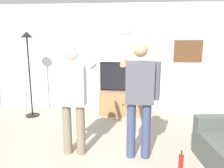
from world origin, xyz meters
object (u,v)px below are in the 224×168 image
(floor_lamp, at_px, (28,57))
(beverage_bottle, at_px, (181,164))
(television, at_px, (124,77))
(person_standing_nearer_lamp, at_px, (73,96))
(wall_clock, at_px, (125,28))
(framed_picture, at_px, (188,51))
(tv_stand, at_px, (123,102))
(person_standing_nearer_couch, at_px, (139,94))

(floor_lamp, xyz_separation_m, beverage_bottle, (3.13, -2.09, -1.29))
(television, bearing_deg, floor_lamp, -169.25)
(person_standing_nearer_lamp, bearing_deg, television, 71.27)
(wall_clock, distance_m, framed_picture, 1.64)
(floor_lamp, height_order, person_standing_nearer_lamp, floor_lamp)
(tv_stand, relative_size, wall_clock, 3.68)
(framed_picture, distance_m, beverage_bottle, 3.15)
(television, distance_m, person_standing_nearer_lamp, 2.18)
(tv_stand, relative_size, framed_picture, 1.71)
(floor_lamp, xyz_separation_m, person_standing_nearer_lamp, (1.51, -1.65, -0.46))
(floor_lamp, xyz_separation_m, person_standing_nearer_couch, (2.54, -1.66, -0.41))
(person_standing_nearer_couch, distance_m, beverage_bottle, 1.14)
(tv_stand, height_order, floor_lamp, floor_lamp)
(framed_picture, relative_size, person_standing_nearer_lamp, 0.39)
(tv_stand, height_order, beverage_bottle, tv_stand)
(framed_picture, bearing_deg, wall_clock, -179.81)
(wall_clock, xyz_separation_m, person_standing_nearer_lamp, (-0.70, -2.31, -1.14))
(floor_lamp, bearing_deg, person_standing_nearer_couch, -33.15)
(wall_clock, xyz_separation_m, beverage_bottle, (0.92, -2.75, -1.97))
(person_standing_nearer_lamp, xyz_separation_m, person_standing_nearer_couch, (1.04, -0.01, 0.05))
(person_standing_nearer_lamp, bearing_deg, floor_lamp, 132.38)
(television, height_order, person_standing_nearer_couch, person_standing_nearer_couch)
(person_standing_nearer_couch, bearing_deg, beverage_bottle, -36.13)
(tv_stand, distance_m, beverage_bottle, 2.63)
(person_standing_nearer_lamp, distance_m, person_standing_nearer_couch, 1.04)
(framed_picture, xyz_separation_m, floor_lamp, (-3.75, -0.67, -0.12))
(framed_picture, height_order, beverage_bottle, framed_picture)
(tv_stand, xyz_separation_m, framed_picture, (1.54, 0.30, 1.26))
(floor_lamp, height_order, person_standing_nearer_couch, floor_lamp)
(wall_clock, height_order, person_standing_nearer_lamp, wall_clock)
(television, xyz_separation_m, person_standing_nearer_lamp, (-0.70, -2.07, 0.04))
(floor_lamp, relative_size, beverage_bottle, 5.61)
(wall_clock, height_order, person_standing_nearer_couch, wall_clock)
(wall_clock, bearing_deg, television, -90.00)
(tv_stand, xyz_separation_m, floor_lamp, (-2.21, -0.37, 1.15))
(person_standing_nearer_lamp, height_order, beverage_bottle, person_standing_nearer_lamp)
(person_standing_nearer_lamp, bearing_deg, person_standing_nearer_couch, -0.61)
(tv_stand, relative_size, television, 1.00)
(television, height_order, person_standing_nearer_lamp, person_standing_nearer_lamp)
(tv_stand, distance_m, person_standing_nearer_lamp, 2.25)
(framed_picture, relative_size, person_standing_nearer_couch, 0.38)
(television, bearing_deg, wall_clock, 90.00)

